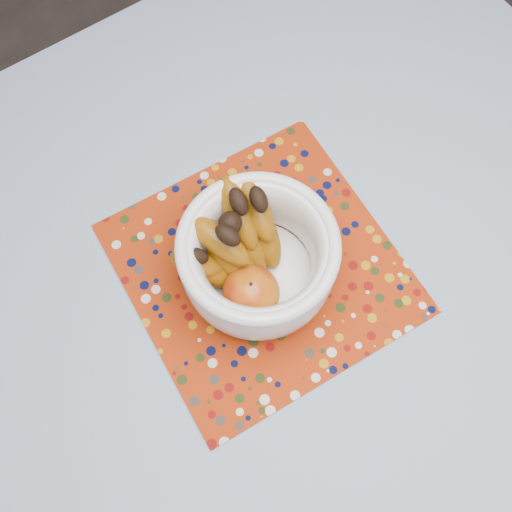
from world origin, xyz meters
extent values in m
plane|color=#2D2826|center=(0.00, 0.00, 0.00)|extent=(4.00, 4.00, 0.00)
cube|color=brown|center=(0.00, 0.00, 0.73)|extent=(1.20, 1.20, 0.04)
cylinder|color=brown|center=(0.53, 0.53, 0.35)|extent=(0.06, 0.06, 0.71)
cylinder|color=brown|center=(0.78, 0.12, 0.19)|extent=(0.03, 0.03, 0.38)
cube|color=slate|center=(0.00, 0.00, 0.76)|extent=(1.32, 1.32, 0.01)
cube|color=#962708|center=(-0.03, 0.08, 0.76)|extent=(0.43, 0.43, 0.00)
cylinder|color=white|center=(-0.04, 0.07, 0.77)|extent=(0.11, 0.11, 0.01)
cylinder|color=white|center=(-0.04, 0.07, 0.78)|extent=(0.17, 0.17, 0.01)
torus|color=white|center=(-0.04, 0.07, 0.89)|extent=(0.23, 0.23, 0.02)
ellipsoid|color=maroon|center=(-0.08, 0.04, 0.82)|extent=(0.08, 0.08, 0.07)
sphere|color=black|center=(-0.06, 0.12, 0.90)|extent=(0.03, 0.03, 0.03)
camera|label=1|loc=(-0.22, -0.18, 1.63)|focal=42.00mm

